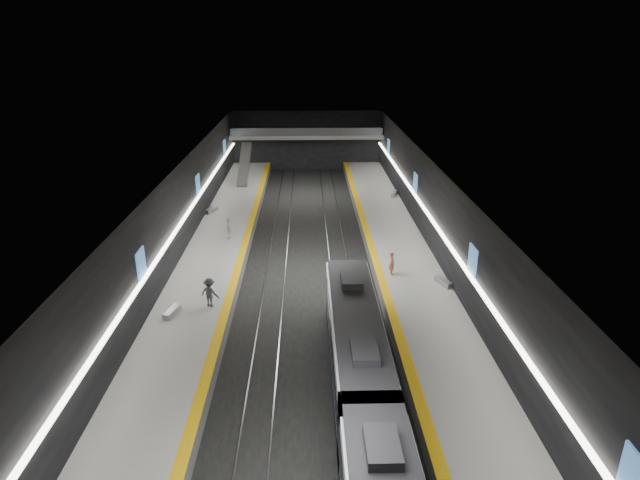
{
  "coord_description": "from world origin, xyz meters",
  "views": [
    {
      "loc": [
        -0.03,
        -37.32,
        17.43
      ],
      "look_at": [
        0.98,
        2.19,
        2.2
      ],
      "focal_mm": 30.0,
      "sensor_mm": 36.0,
      "label": 1
    }
  ],
  "objects_px": {
    "escalator": "(245,164)",
    "bench_right_far": "(394,194)",
    "bench_left_far": "(211,210)",
    "passenger_left_a": "(229,229)",
    "bench_left_near": "(172,312)",
    "passenger_left_b": "(210,293)",
    "bench_right_near": "(443,282)",
    "passenger_right_a": "(392,263)",
    "train": "(371,432)"
  },
  "relations": [
    {
      "from": "escalator",
      "to": "bench_right_far",
      "type": "height_order",
      "value": "escalator"
    },
    {
      "from": "bench_left_far",
      "to": "passenger_left_a",
      "type": "relative_size",
      "value": 0.94
    },
    {
      "from": "bench_left_near",
      "to": "bench_right_far",
      "type": "height_order",
      "value": "bench_right_far"
    },
    {
      "from": "escalator",
      "to": "passenger_left_b",
      "type": "bearing_deg",
      "value": -87.91
    },
    {
      "from": "bench_left_near",
      "to": "bench_right_near",
      "type": "xyz_separation_m",
      "value": [
        18.04,
        3.83,
        0.0
      ]
    },
    {
      "from": "bench_right_far",
      "to": "passenger_right_a",
      "type": "height_order",
      "value": "passenger_right_a"
    },
    {
      "from": "bench_left_far",
      "to": "passenger_left_b",
      "type": "xyz_separation_m",
      "value": [
        3.19,
        -19.72,
        0.76
      ]
    },
    {
      "from": "train",
      "to": "passenger_left_a",
      "type": "height_order",
      "value": "train"
    },
    {
      "from": "bench_right_far",
      "to": "bench_left_far",
      "type": "bearing_deg",
      "value": -149.47
    },
    {
      "from": "bench_left_near",
      "to": "escalator",
      "type": "bearing_deg",
      "value": 103.13
    },
    {
      "from": "train",
      "to": "bench_right_far",
      "type": "height_order",
      "value": "train"
    },
    {
      "from": "passenger_left_a",
      "to": "passenger_left_b",
      "type": "xyz_separation_m",
      "value": [
        0.39,
        -12.23,
        0.04
      ]
    },
    {
      "from": "escalator",
      "to": "passenger_right_a",
      "type": "distance_m",
      "value": 30.98
    },
    {
      "from": "train",
      "to": "bench_right_far",
      "type": "bearing_deg",
      "value": 79.66
    },
    {
      "from": "passenger_right_a",
      "to": "passenger_left_b",
      "type": "height_order",
      "value": "passenger_left_b"
    },
    {
      "from": "escalator",
      "to": "bench_left_near",
      "type": "height_order",
      "value": "escalator"
    },
    {
      "from": "train",
      "to": "bench_right_near",
      "type": "distance_m",
      "value": 17.61
    },
    {
      "from": "escalator",
      "to": "bench_right_near",
      "type": "distance_m",
      "value": 34.23
    },
    {
      "from": "passenger_left_b",
      "to": "train",
      "type": "bearing_deg",
      "value": 145.48
    },
    {
      "from": "passenger_right_a",
      "to": "passenger_left_b",
      "type": "distance_m",
      "value": 13.27
    },
    {
      "from": "bench_right_near",
      "to": "bench_left_far",
      "type": "bearing_deg",
      "value": 116.93
    },
    {
      "from": "escalator",
      "to": "bench_left_far",
      "type": "bearing_deg",
      "value": -98.91
    },
    {
      "from": "bench_right_far",
      "to": "bench_right_near",
      "type": "bearing_deg",
      "value": -75.16
    },
    {
      "from": "passenger_right_a",
      "to": "bench_left_near",
      "type": "bearing_deg",
      "value": 102.26
    },
    {
      "from": "escalator",
      "to": "passenger_right_a",
      "type": "height_order",
      "value": "escalator"
    },
    {
      "from": "train",
      "to": "bench_left_near",
      "type": "height_order",
      "value": "train"
    },
    {
      "from": "escalator",
      "to": "bench_right_near",
      "type": "relative_size",
      "value": 4.8
    },
    {
      "from": "bench_right_near",
      "to": "passenger_right_a",
      "type": "xyz_separation_m",
      "value": [
        -3.39,
        1.85,
        0.66
      ]
    },
    {
      "from": "bench_right_far",
      "to": "passenger_left_b",
      "type": "xyz_separation_m",
      "value": [
        -15.81,
        -25.06,
        0.76
      ]
    },
    {
      "from": "bench_left_far",
      "to": "bench_right_far",
      "type": "bearing_deg",
      "value": 39.56
    },
    {
      "from": "passenger_right_a",
      "to": "train",
      "type": "bearing_deg",
      "value": 159.71
    },
    {
      "from": "train",
      "to": "passenger_right_a",
      "type": "distance_m",
      "value": 18.35
    },
    {
      "from": "passenger_left_b",
      "to": "bench_right_near",
      "type": "bearing_deg",
      "value": -147.92
    },
    {
      "from": "bench_left_near",
      "to": "bench_right_near",
      "type": "relative_size",
      "value": 1.0
    },
    {
      "from": "bench_right_near",
      "to": "bench_left_near",
      "type": "bearing_deg",
      "value": 170.58
    },
    {
      "from": "bench_left_far",
      "to": "passenger_left_a",
      "type": "height_order",
      "value": "passenger_left_a"
    },
    {
      "from": "passenger_left_b",
      "to": "escalator",
      "type": "bearing_deg",
      "value": -65.92
    },
    {
      "from": "train",
      "to": "bench_right_far",
      "type": "xyz_separation_m",
      "value": [
        7.0,
        38.38,
        -0.98
      ]
    },
    {
      "from": "train",
      "to": "passenger_left_a",
      "type": "distance_m",
      "value": 27.16
    },
    {
      "from": "bench_right_near",
      "to": "passenger_left_a",
      "type": "bearing_deg",
      "value": 128.42
    },
    {
      "from": "bench_left_near",
      "to": "passenger_left_b",
      "type": "height_order",
      "value": "passenger_left_b"
    },
    {
      "from": "bench_left_far",
      "to": "passenger_right_a",
      "type": "distance_m",
      "value": 21.7
    },
    {
      "from": "passenger_right_a",
      "to": "passenger_left_b",
      "type": "relative_size",
      "value": 0.88
    },
    {
      "from": "bench_right_near",
      "to": "passenger_left_b",
      "type": "bearing_deg",
      "value": 168.69
    },
    {
      "from": "passenger_left_b",
      "to": "bench_left_far",
      "type": "bearing_deg",
      "value": -58.84
    },
    {
      "from": "bench_right_near",
      "to": "passenger_right_a",
      "type": "distance_m",
      "value": 3.91
    },
    {
      "from": "escalator",
      "to": "bench_left_near",
      "type": "bearing_deg",
      "value": -91.79
    },
    {
      "from": "passenger_left_a",
      "to": "passenger_right_a",
      "type": "bearing_deg",
      "value": 63.52
    },
    {
      "from": "passenger_left_a",
      "to": "bench_right_far",
      "type": "bearing_deg",
      "value": 132.45
    },
    {
      "from": "bench_left_far",
      "to": "bench_right_near",
      "type": "bearing_deg",
      "value": -17.8
    }
  ]
}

